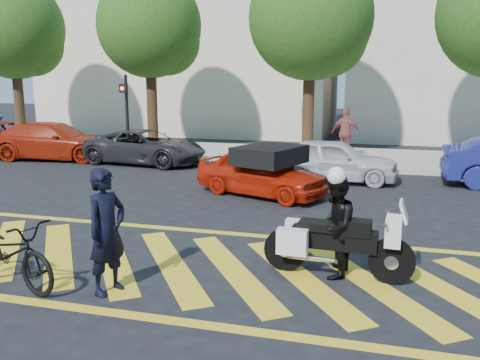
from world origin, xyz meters
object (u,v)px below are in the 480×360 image
(officer_bike, at_px, (107,231))
(parked_left, at_px, (54,141))
(parked_mid_left, at_px, (146,147))
(bicycle, at_px, (9,253))
(police_motorcycle, at_px, (335,242))
(red_convertible, at_px, (262,173))
(officer_moto, at_px, (335,227))
(parked_mid_right, at_px, (334,160))

(officer_bike, distance_m, parked_left, 13.38)
(officer_bike, distance_m, parked_mid_left, 11.41)
(officer_bike, height_order, bicycle, officer_bike)
(parked_left, bearing_deg, parked_mid_left, -97.10)
(bicycle, distance_m, police_motorcycle, 4.96)
(officer_bike, distance_m, red_convertible, 6.72)
(officer_moto, xyz_separation_m, parked_mid_right, (-0.70, 7.60, -0.16))
(parked_mid_left, bearing_deg, officer_bike, -150.88)
(police_motorcycle, relative_size, parked_mid_left, 0.53)
(officer_moto, relative_size, parked_left, 0.33)
(parked_left, xyz_separation_m, parked_mid_left, (3.82, 0.00, -0.09))
(officer_bike, height_order, parked_mid_left, officer_bike)
(red_convertible, height_order, parked_mid_right, parked_mid_right)
(police_motorcycle, bearing_deg, red_convertible, 118.60)
(police_motorcycle, height_order, red_convertible, red_convertible)
(red_convertible, distance_m, parked_mid_right, 2.94)
(bicycle, bearing_deg, officer_moto, -53.20)
(police_motorcycle, relative_size, red_convertible, 0.65)
(parked_mid_right, bearing_deg, officer_moto, -174.65)
(parked_mid_left, bearing_deg, bicycle, -158.61)
(officer_moto, distance_m, parked_left, 14.53)
(officer_moto, bearing_deg, parked_mid_right, -170.90)
(officer_bike, height_order, parked_left, officer_bike)
(parked_mid_right, bearing_deg, parked_left, 82.62)
(officer_moto, xyz_separation_m, parked_left, (-11.41, 9.00, -0.11))
(bicycle, xyz_separation_m, parked_mid_left, (-2.94, 10.71, 0.09))
(bicycle, xyz_separation_m, red_convertible, (2.27, 6.88, 0.09))
(police_motorcycle, relative_size, officer_moto, 1.45)
(officer_moto, bearing_deg, red_convertible, -151.55)
(police_motorcycle, bearing_deg, bicycle, -156.01)
(bicycle, distance_m, red_convertible, 7.25)
(parked_left, relative_size, parked_mid_right, 1.28)
(officer_bike, xyz_separation_m, bicycle, (-1.53, -0.21, -0.40))
(bicycle, distance_m, parked_left, 12.67)
(officer_bike, bearing_deg, bicycle, 115.25)
(officer_moto, bearing_deg, officer_bike, -60.49)
(parked_left, bearing_deg, officer_moto, -135.36)
(parked_left, bearing_deg, bicycle, -154.81)
(officer_bike, height_order, parked_mid_right, officer_bike)
(officer_bike, height_order, police_motorcycle, officer_bike)
(parked_left, distance_m, parked_mid_left, 3.82)
(parked_mid_left, bearing_deg, police_motorcycle, -133.78)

